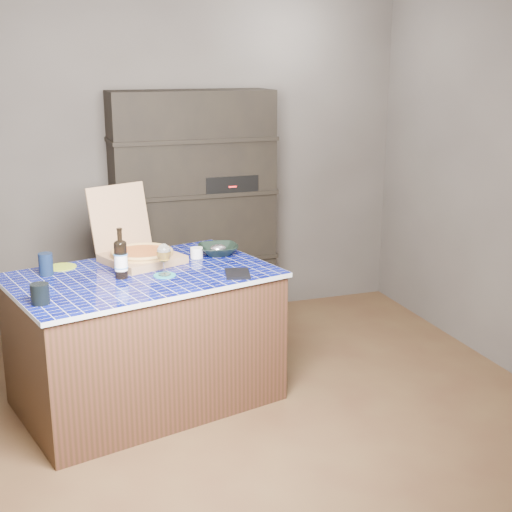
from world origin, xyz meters
name	(u,v)px	position (x,y,z in m)	size (l,w,h in m)	color
room	(261,204)	(0.00, 0.00, 1.25)	(3.50, 3.50, 3.50)	brown
shelving_unit	(194,211)	(0.00, 1.53, 0.90)	(1.20, 0.41, 1.80)	black
kitchen_island	(145,338)	(-0.62, 0.33, 0.41)	(1.67, 1.28, 0.81)	#4B281D
pizza_box	(140,251)	(-0.58, 0.60, 0.88)	(0.57, 0.61, 0.44)	#AC7558
mead_bottle	(121,259)	(-0.74, 0.29, 0.93)	(0.08, 0.08, 0.29)	black
teal_trivet	(165,275)	(-0.50, 0.25, 0.82)	(0.13, 0.13, 0.01)	teal
wine_glass	(164,254)	(-0.50, 0.25, 0.95)	(0.08, 0.08, 0.19)	white
tumbler	(40,294)	(-1.20, -0.02, 0.87)	(0.10, 0.10, 0.11)	black
dvd_case	(237,274)	(-0.10, 0.13, 0.82)	(0.14, 0.19, 0.02)	black
bowl	(218,250)	(-0.08, 0.59, 0.85)	(0.25, 0.25, 0.06)	black
foil_contents	(218,248)	(-0.08, 0.59, 0.85)	(0.11, 0.09, 0.05)	silver
white_jar	(197,253)	(-0.23, 0.56, 0.85)	(0.08, 0.08, 0.07)	white
navy_cup	(46,264)	(-1.14, 0.49, 0.88)	(0.08, 0.08, 0.13)	#0E1A32
green_trivet	(62,267)	(-1.05, 0.62, 0.82)	(0.17, 0.17, 0.01)	#9AB827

